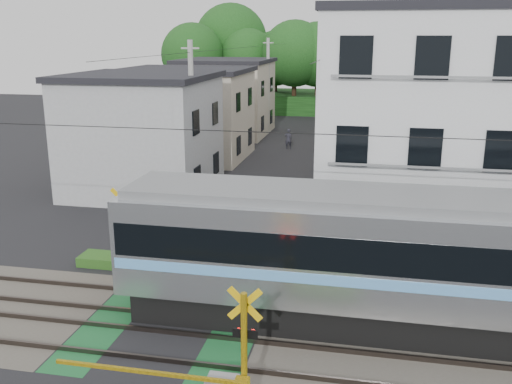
% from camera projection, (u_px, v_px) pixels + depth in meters
% --- Properties ---
extents(ground, '(120.00, 120.00, 0.00)m').
position_uv_depth(ground, '(172.00, 325.00, 16.69)').
color(ground, black).
extents(track_bed, '(120.00, 120.00, 0.14)m').
position_uv_depth(track_bed, '(172.00, 324.00, 16.68)').
color(track_bed, '#47423A').
rests_on(track_bed, ground).
extents(commuter_train, '(19.37, 3.05, 4.02)m').
position_uv_depth(commuter_train, '(461.00, 264.00, 15.70)').
color(commuter_train, black).
rests_on(commuter_train, ground).
extents(crossing_signal_far, '(4.74, 0.65, 3.09)m').
position_uv_depth(crossing_signal_far, '(137.00, 251.00, 20.45)').
color(crossing_signal_far, yellow).
rests_on(crossing_signal_far, ground).
extents(apartment_block, '(10.20, 8.36, 9.30)m').
position_uv_depth(apartment_block, '(450.00, 127.00, 22.78)').
color(apartment_block, white).
rests_on(apartment_block, ground).
extents(houses_row, '(22.07, 31.35, 6.80)m').
position_uv_depth(houses_row, '(298.00, 108.00, 40.26)').
color(houses_row, '#AEB0B3').
rests_on(houses_row, ground).
extents(tree_hill, '(40.00, 12.61, 11.76)m').
position_uv_depth(tree_hill, '(318.00, 62.00, 61.88)').
color(tree_hill, '#1D4E1A').
rests_on(tree_hill, ground).
extents(catenary, '(60.00, 5.04, 7.00)m').
position_uv_depth(catenary, '(389.00, 218.00, 14.58)').
color(catenary, '#2D2D33').
rests_on(catenary, ground).
extents(utility_poles, '(7.90, 42.00, 8.00)m').
position_uv_depth(utility_poles, '(273.00, 100.00, 37.54)').
color(utility_poles, '#A5A5A0').
rests_on(utility_poles, ground).
extents(pedestrian, '(0.64, 0.53, 1.51)m').
position_uv_depth(pedestrian, '(288.00, 139.00, 42.43)').
color(pedestrian, '#2E2E3A').
rests_on(pedestrian, ground).
extents(weed_patches, '(10.25, 8.80, 0.40)m').
position_uv_depth(weed_patches, '(229.00, 327.00, 16.22)').
color(weed_patches, '#2D5E1E').
rests_on(weed_patches, ground).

